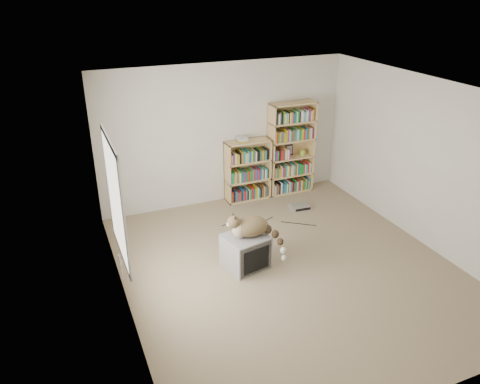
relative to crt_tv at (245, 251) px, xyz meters
name	(u,v)px	position (x,y,z in m)	size (l,w,h in m)	color
floor	(289,268)	(0.55, -0.29, -0.24)	(4.50, 5.00, 0.01)	gray
wall_back	(225,134)	(0.55, 2.21, 1.01)	(4.50, 0.02, 2.50)	silver
wall_front	(432,297)	(0.55, -2.79, 1.01)	(4.50, 0.02, 2.50)	silver
wall_left	(119,219)	(-1.70, -0.29, 1.01)	(0.02, 5.00, 2.50)	silver
wall_right	(427,164)	(2.80, -0.29, 1.01)	(0.02, 5.00, 2.50)	silver
ceiling	(298,93)	(0.55, -0.29, 2.26)	(4.50, 5.00, 0.02)	white
window	(116,200)	(-1.69, -0.09, 1.16)	(0.02, 1.22, 1.52)	white
crt_tv	(245,251)	(0.00, 0.00, 0.00)	(0.66, 0.62, 0.49)	#99999C
cat	(255,230)	(0.12, -0.06, 0.35)	(0.75, 0.58, 0.62)	#3D2C19
bookcase_tall	(291,150)	(1.80, 2.07, 0.58)	(0.87, 0.30, 1.73)	tan
bookcase_short	(247,172)	(0.93, 2.07, 0.27)	(0.82, 0.30, 1.13)	tan
book_stack	(242,139)	(0.82, 2.08, 0.92)	(0.18, 0.24, 0.08)	red
green_mug	(302,152)	(2.04, 2.05, 0.51)	(0.09, 0.09, 0.10)	#8DC237
framed_print	(289,150)	(1.82, 2.15, 0.56)	(0.15, 0.01, 0.20)	black
dvd_player	(300,207)	(1.61, 1.30, -0.21)	(0.33, 0.24, 0.08)	#BCBCC1
wall_outlet	(119,260)	(-1.69, 0.34, 0.08)	(0.01, 0.08, 0.13)	silver
floor_cables	(264,223)	(0.79, 1.05, -0.24)	(1.20, 0.70, 0.01)	black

